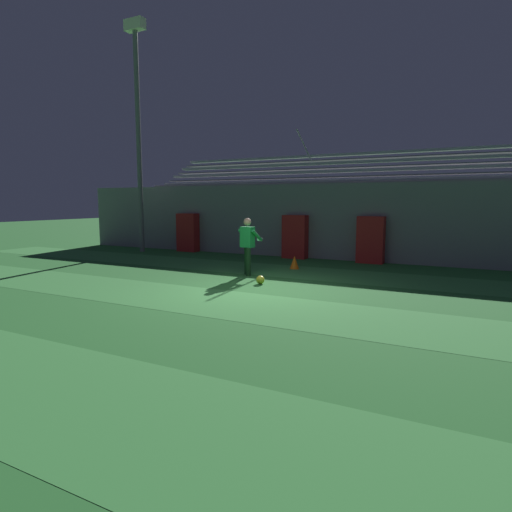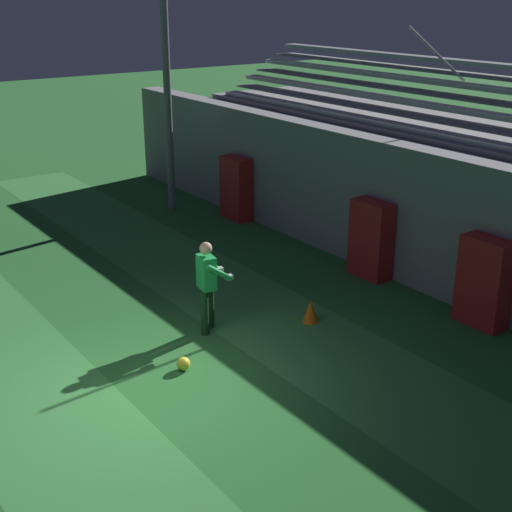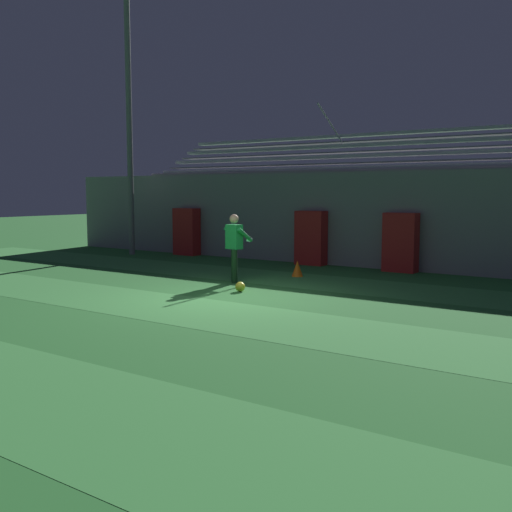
% 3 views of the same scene
% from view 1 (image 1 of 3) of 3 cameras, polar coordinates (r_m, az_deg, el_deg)
% --- Properties ---
extents(ground_plane, '(80.00, 80.00, 0.00)m').
position_cam_1_polar(ground_plane, '(10.44, 0.05, -4.57)').
color(ground_plane, '#286B2D').
extents(turf_stripe_near, '(28.00, 2.25, 0.01)m').
position_cam_1_polar(turf_stripe_near, '(6.00, -28.20, -14.49)').
color(turf_stripe_near, '#38843D').
rests_on(turf_stripe_near, ground).
extents(turf_stripe_mid, '(28.00, 2.25, 0.01)m').
position_cam_1_polar(turf_stripe_mid, '(9.17, -4.26, -6.24)').
color(turf_stripe_mid, '#38843D').
rests_on(turf_stripe_mid, ground).
extents(turf_stripe_far, '(28.00, 2.25, 0.01)m').
position_cam_1_polar(turf_stripe_far, '(13.14, 6.08, -2.15)').
color(turf_stripe_far, '#38843D').
rests_on(turf_stripe_far, ground).
extents(back_wall, '(24.00, 0.60, 2.80)m').
position_cam_1_polar(back_wall, '(16.29, 10.63, 4.52)').
color(back_wall, gray).
rests_on(back_wall, ground).
extents(padding_pillar_gate_left, '(0.92, 0.44, 1.64)m').
position_cam_1_polar(padding_pillar_gate_left, '(16.28, 5.23, 2.57)').
color(padding_pillar_gate_left, '#B21E1E').
rests_on(padding_pillar_gate_left, ground).
extents(padding_pillar_gate_right, '(0.92, 0.44, 1.64)m').
position_cam_1_polar(padding_pillar_gate_right, '(15.44, 15.04, 2.09)').
color(padding_pillar_gate_right, '#B21E1E').
rests_on(padding_pillar_gate_right, ground).
extents(padding_pillar_far_left, '(0.92, 0.44, 1.64)m').
position_cam_1_polar(padding_pillar_far_left, '(18.73, -9.07, 3.12)').
color(padding_pillar_far_left, '#B21E1E').
rests_on(padding_pillar_far_left, ground).
extents(bleacher_stand, '(18.00, 3.35, 5.03)m').
position_cam_1_polar(bleacher_stand, '(18.20, 12.46, 5.06)').
color(bleacher_stand, gray).
rests_on(bleacher_stand, ground).
extents(floodlight_pole, '(0.90, 0.36, 9.50)m').
position_cam_1_polar(floodlight_pole, '(19.42, -15.50, 18.08)').
color(floodlight_pole, slate).
rests_on(floodlight_pole, ground).
extents(goalkeeper, '(0.64, 0.63, 1.67)m').
position_cam_1_polar(goalkeeper, '(12.46, -1.10, 1.79)').
color(goalkeeper, '#143319').
rests_on(goalkeeper, ground).
extents(soccer_ball, '(0.22, 0.22, 0.22)m').
position_cam_1_polar(soccer_ball, '(11.20, 0.58, -3.19)').
color(soccer_ball, yellow).
rests_on(soccer_ball, ground).
extents(traffic_cone, '(0.30, 0.30, 0.42)m').
position_cam_1_polar(traffic_cone, '(13.74, 5.15, -0.85)').
color(traffic_cone, orange).
rests_on(traffic_cone, ground).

